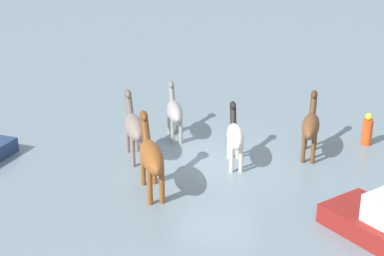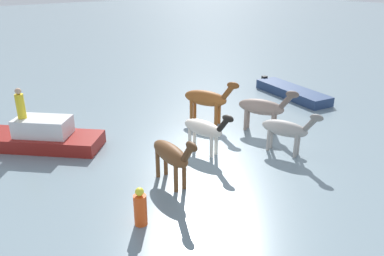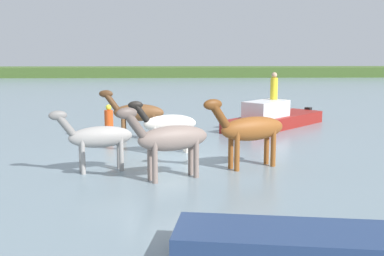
# 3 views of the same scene
# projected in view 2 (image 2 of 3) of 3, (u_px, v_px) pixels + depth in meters

# --- Properties ---
(ground_plane) EXTENTS (145.04, 145.04, 0.00)m
(ground_plane) POSITION_uv_depth(u_px,v_px,m) (216.00, 149.00, 15.38)
(ground_plane) COLOR gray
(horse_lead) EXTENTS (2.28, 0.89, 1.76)m
(horse_lead) POSITION_uv_depth(u_px,v_px,m) (205.00, 129.00, 14.80)
(horse_lead) COLOR silver
(horse_lead) RESTS_ON ground_plane
(horse_dark_mare) EXTENTS (2.46, 1.46, 1.98)m
(horse_dark_mare) POSITION_uv_depth(u_px,v_px,m) (263.00, 107.00, 16.68)
(horse_dark_mare) COLOR gray
(horse_dark_mare) RESTS_ON ground_plane
(horse_mid_herd) EXTENTS (2.44, 0.66, 1.89)m
(horse_mid_herd) POSITION_uv_depth(u_px,v_px,m) (172.00, 155.00, 12.56)
(horse_mid_herd) COLOR brown
(horse_mid_herd) RESTS_ON ground_plane
(horse_dun_straggler) EXTENTS (2.57, 1.48, 2.06)m
(horse_dun_straggler) POSITION_uv_depth(u_px,v_px,m) (207.00, 99.00, 17.67)
(horse_dun_straggler) COLOR brown
(horse_dun_straggler) RESTS_ON ground_plane
(horse_rear_stallion) EXTENTS (2.26, 1.11, 1.78)m
(horse_rear_stallion) POSITION_uv_depth(u_px,v_px,m) (286.00, 129.00, 14.74)
(horse_rear_stallion) COLOR #9E9993
(horse_rear_stallion) RESTS_ON ground_plane
(boat_skiff_near) EXTENTS (5.16, 5.24, 1.37)m
(boat_skiff_near) POSITION_uv_depth(u_px,v_px,m) (31.00, 139.00, 15.53)
(boat_skiff_near) COLOR maroon
(boat_skiff_near) RESTS_ON ground_plane
(boat_dinghy_port) EXTENTS (5.00, 2.02, 0.74)m
(boat_dinghy_port) POSITION_uv_depth(u_px,v_px,m) (292.00, 93.00, 21.69)
(boat_dinghy_port) COLOR navy
(boat_dinghy_port) RESTS_ON ground_plane
(person_watcher_seated) EXTENTS (0.32, 0.32, 1.19)m
(person_watcher_seated) POSITION_uv_depth(u_px,v_px,m) (20.00, 104.00, 14.92)
(person_watcher_seated) COLOR yellow
(person_watcher_seated) RESTS_ON boat_skiff_near
(buoy_channel_marker) EXTENTS (0.36, 0.36, 1.14)m
(buoy_channel_marker) POSITION_uv_depth(u_px,v_px,m) (140.00, 208.00, 10.71)
(buoy_channel_marker) COLOR #E54C19
(buoy_channel_marker) RESTS_ON ground_plane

